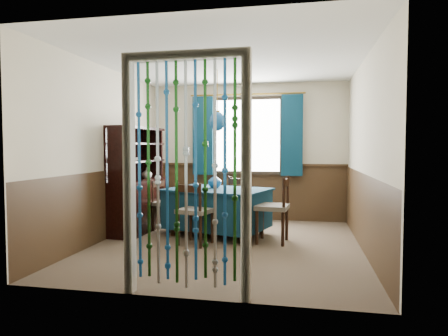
% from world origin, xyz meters
% --- Properties ---
extents(floor, '(4.00, 4.00, 0.00)m').
position_xyz_m(floor, '(0.00, 0.00, 0.00)').
color(floor, brown).
rests_on(floor, ground).
extents(ceiling, '(4.00, 4.00, 0.00)m').
position_xyz_m(ceiling, '(0.00, 0.00, 2.50)').
color(ceiling, silver).
rests_on(ceiling, ground).
extents(wall_back, '(3.60, 0.00, 3.60)m').
position_xyz_m(wall_back, '(0.00, 2.00, 1.25)').
color(wall_back, beige).
rests_on(wall_back, ground).
extents(wall_front, '(3.60, 0.00, 3.60)m').
position_xyz_m(wall_front, '(0.00, -2.00, 1.25)').
color(wall_front, beige).
rests_on(wall_front, ground).
extents(wall_left, '(0.00, 4.00, 4.00)m').
position_xyz_m(wall_left, '(-1.80, 0.00, 1.25)').
color(wall_left, beige).
rests_on(wall_left, ground).
extents(wall_right, '(0.00, 4.00, 4.00)m').
position_xyz_m(wall_right, '(1.80, 0.00, 1.25)').
color(wall_right, beige).
rests_on(wall_right, ground).
extents(wainscot_back, '(3.60, 0.00, 3.60)m').
position_xyz_m(wainscot_back, '(0.00, 1.99, 0.50)').
color(wainscot_back, '#392715').
rests_on(wainscot_back, ground).
extents(wainscot_front, '(3.60, 0.00, 3.60)m').
position_xyz_m(wainscot_front, '(0.00, -1.99, 0.50)').
color(wainscot_front, '#392715').
rests_on(wainscot_front, ground).
extents(wainscot_left, '(0.00, 4.00, 4.00)m').
position_xyz_m(wainscot_left, '(-1.79, 0.00, 0.50)').
color(wainscot_left, '#392715').
rests_on(wainscot_left, ground).
extents(wainscot_right, '(0.00, 4.00, 4.00)m').
position_xyz_m(wainscot_right, '(1.79, 0.00, 0.50)').
color(wainscot_right, '#392715').
rests_on(wainscot_right, ground).
extents(window, '(1.32, 0.12, 1.42)m').
position_xyz_m(window, '(0.00, 1.95, 1.55)').
color(window, black).
rests_on(window, wall_back).
extents(doorway, '(1.16, 0.12, 2.18)m').
position_xyz_m(doorway, '(0.00, -1.94, 1.05)').
color(doorway, silver).
rests_on(doorway, ground).
extents(dining_table, '(1.71, 1.40, 0.71)m').
position_xyz_m(dining_table, '(-0.25, 0.56, 0.42)').
color(dining_table, '#0C2B3E').
rests_on(dining_table, floor).
extents(chair_near, '(0.52, 0.50, 0.86)m').
position_xyz_m(chair_near, '(-0.44, -0.10, 0.46)').
color(chair_near, black).
rests_on(chair_near, floor).
extents(chair_far, '(0.42, 0.41, 0.84)m').
position_xyz_m(chair_far, '(-0.03, 1.17, 0.45)').
color(chair_far, black).
rests_on(chair_far, floor).
extents(chair_left, '(0.46, 0.47, 0.81)m').
position_xyz_m(chair_left, '(-1.17, 0.76, 0.43)').
color(chair_left, black).
rests_on(chair_left, floor).
extents(chair_right, '(0.48, 0.50, 0.93)m').
position_xyz_m(chair_right, '(0.63, 0.25, 0.49)').
color(chair_right, black).
rests_on(chair_right, floor).
extents(sideboard, '(0.52, 1.29, 1.66)m').
position_xyz_m(sideboard, '(-1.56, 0.58, 0.58)').
color(sideboard, black).
rests_on(sideboard, floor).
extents(pendant_lamp, '(0.23, 0.23, 0.92)m').
position_xyz_m(pendant_lamp, '(-0.25, 0.56, 1.73)').
color(pendant_lamp, olive).
rests_on(pendant_lamp, ceiling).
extents(vase_table, '(0.23, 0.23, 0.20)m').
position_xyz_m(vase_table, '(-0.33, 0.71, 0.81)').
color(vase_table, navy).
rests_on(vase_table, dining_table).
extents(bowl_shelf, '(0.24, 0.24, 0.06)m').
position_xyz_m(bowl_shelf, '(-1.50, 0.26, 1.16)').
color(bowl_shelf, beige).
rests_on(bowl_shelf, sideboard).
extents(vase_sideboard, '(0.20, 0.20, 0.19)m').
position_xyz_m(vase_sideboard, '(-1.50, 0.84, 0.92)').
color(vase_sideboard, beige).
rests_on(vase_sideboard, sideboard).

